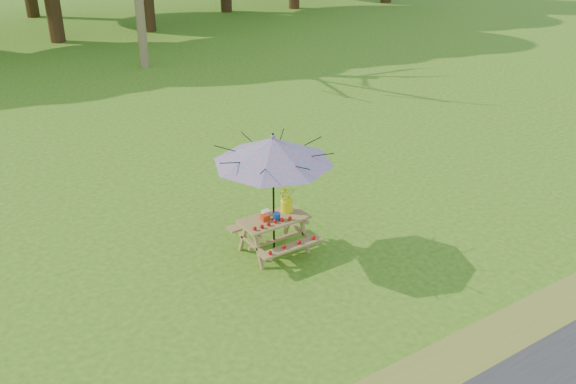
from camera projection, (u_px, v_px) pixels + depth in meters
picnic_table at (274, 235)px, 11.36m from camera, size 1.20×1.32×0.67m
patio_umbrella at (273, 150)px, 10.66m from camera, size 2.11×2.11×2.25m
produce_bins at (270, 216)px, 11.18m from camera, size 0.31×0.42×0.13m
tomatoes_row at (272, 223)px, 10.99m from camera, size 0.77×0.13×0.07m
flower_bucket at (287, 198)px, 11.35m from camera, size 0.36×0.33×0.48m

